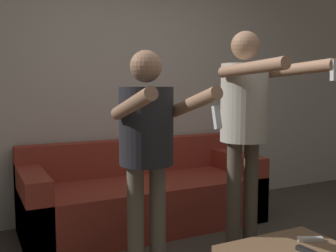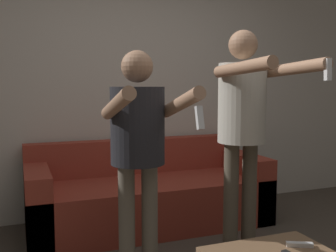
# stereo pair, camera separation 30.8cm
# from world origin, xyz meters

# --- Properties ---
(wall_back) EXTENTS (6.40, 0.06, 2.70)m
(wall_back) POSITION_xyz_m (0.00, 2.01, 1.35)
(wall_back) COLOR beige
(wall_back) RESTS_ON ground_plane
(couch) EXTENTS (2.19, 0.86, 0.77)m
(couch) POSITION_xyz_m (0.01, 1.54, 0.27)
(couch) COLOR #9E3828
(couch) RESTS_ON ground_plane
(person_standing_left) EXTENTS (0.48, 0.73, 1.53)m
(person_standing_left) POSITION_xyz_m (-0.38, 0.55, 0.97)
(person_standing_left) COLOR #6B6051
(person_standing_left) RESTS_ON ground_plane
(person_standing_right) EXTENTS (0.47, 0.81, 1.70)m
(person_standing_right) POSITION_xyz_m (0.40, 0.55, 1.09)
(person_standing_right) COLOR brown
(person_standing_right) RESTS_ON ground_plane
(remote_far) EXTENTS (0.15, 0.10, 0.02)m
(remote_far) POSITION_xyz_m (0.38, -0.12, 0.39)
(remote_far) COLOR white
(remote_far) RESTS_ON coffee_table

